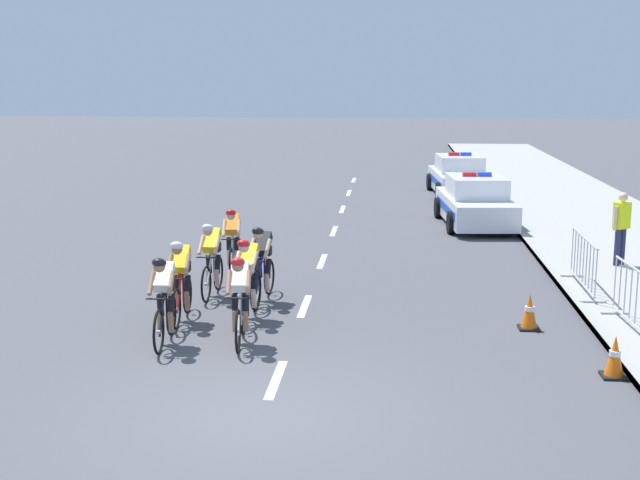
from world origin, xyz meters
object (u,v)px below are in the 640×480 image
object	(u,v)px
crowd_barrier_middle	(583,264)
cyclist_sixth	(262,262)
police_car_nearest	(475,203)
police_car_second	(459,177)
cyclist_fourth	(248,277)
cyclist_fifth	(212,258)
crowd_barrier_front	(636,302)
traffic_cone_mid	(615,357)
cyclist_third	(181,279)
cyclist_seventh	(232,240)
cyclist_second	(240,298)
traffic_cone_near	(529,312)
spectator_closest	(621,223)
cyclist_lead	(164,298)

from	to	relation	value
crowd_barrier_middle	cyclist_sixth	bearing A→B (deg)	-170.77
police_car_nearest	police_car_second	distance (m)	6.54
cyclist_fourth	police_car_second	xyz separation A→B (m)	(5.04, 16.72, -0.11)
cyclist_fifth	crowd_barrier_middle	world-z (taller)	cyclist_fifth
police_car_second	crowd_barrier_front	distance (m)	17.42
police_car_nearest	traffic_cone_mid	distance (m)	12.77
cyclist_third	cyclist_seventh	size ratio (longest dim) A/B	1.00
police_car_second	crowd_barrier_front	size ratio (longest dim) A/B	1.95
cyclist_second	police_car_second	world-z (taller)	police_car_second
cyclist_sixth	cyclist_seventh	world-z (taller)	same
traffic_cone_near	traffic_cone_mid	xyz separation A→B (m)	(0.87, -2.32, 0.00)
cyclist_fifth	cyclist_seventh	size ratio (longest dim) A/B	1.00
cyclist_seventh	crowd_barrier_middle	bearing A→B (deg)	-8.50
crowd_barrier_middle	traffic_cone_mid	bearing A→B (deg)	-96.71
police_car_second	crowd_barrier_middle	bearing A→B (deg)	-84.41
crowd_barrier_middle	traffic_cone_near	xyz separation A→B (m)	(-1.44, -2.49, -0.34)
cyclist_second	spectator_closest	size ratio (longest dim) A/B	1.03
cyclist_fourth	cyclist_fifth	distance (m)	1.79
cyclist_lead	cyclist_fifth	world-z (taller)	same
crowd_barrier_front	traffic_cone_mid	size ratio (longest dim) A/B	3.63
spectator_closest	police_car_second	bearing A→B (deg)	102.68
crowd_barrier_front	spectator_closest	xyz separation A→B (m)	(1.07, 5.20, 0.44)
police_car_nearest	spectator_closest	xyz separation A→B (m)	(2.73, -5.60, 0.40)
cyclist_second	cyclist_third	world-z (taller)	same
cyclist_lead	crowd_barrier_middle	distance (m)	8.50
cyclist_fourth	cyclist_seventh	size ratio (longest dim) A/B	1.00
cyclist_third	cyclist_fourth	distance (m)	1.20
police_car_second	traffic_cone_mid	distance (m)	19.30
crowd_barrier_front	police_car_second	bearing A→B (deg)	95.47
cyclist_sixth	traffic_cone_mid	world-z (taller)	cyclist_sixth
cyclist_sixth	cyclist_fourth	bearing A→B (deg)	-93.07
cyclist_second	crowd_barrier_front	size ratio (longest dim) A/B	0.74
cyclist_lead	traffic_cone_near	size ratio (longest dim) A/B	2.69
cyclist_lead	cyclist_second	size ratio (longest dim) A/B	1.00
police_car_second	cyclist_seventh	bearing A→B (deg)	-114.08
cyclist_lead	cyclist_seventh	xyz separation A→B (m)	(0.18, 4.99, 0.00)
cyclist_fourth	cyclist_sixth	xyz separation A→B (m)	(0.07, 1.22, 0.00)
cyclist_third	cyclist_fourth	bearing A→B (deg)	13.45
cyclist_third	cyclist_seventh	distance (m)	3.65
cyclist_fourth	cyclist_fifth	bearing A→B (deg)	123.72
police_car_nearest	traffic_cone_near	bearing A→B (deg)	-90.13
traffic_cone_near	traffic_cone_mid	size ratio (longest dim) A/B	1.00
cyclist_second	cyclist_lead	bearing A→B (deg)	-172.89
cyclist_fifth	police_car_second	xyz separation A→B (m)	(6.03, 15.22, -0.11)
cyclist_third	traffic_cone_mid	bearing A→B (deg)	-17.91
police_car_nearest	crowd_barrier_middle	xyz separation A→B (m)	(1.41, -7.92, -0.03)
crowd_barrier_middle	crowd_barrier_front	bearing A→B (deg)	-85.11
cyclist_sixth	cyclist_seventh	xyz separation A→B (m)	(-1.00, 2.14, 0.00)
cyclist_third	cyclist_fourth	size ratio (longest dim) A/B	1.00
cyclist_lead	police_car_nearest	xyz separation A→B (m)	(6.15, 11.81, -0.11)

